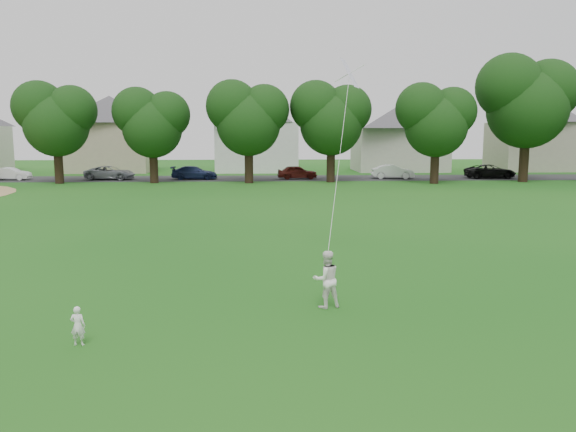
{
  "coord_description": "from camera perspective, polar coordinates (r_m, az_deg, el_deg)",
  "views": [
    {
      "loc": [
        0.44,
        -10.98,
        4.22
      ],
      "look_at": [
        1.07,
        2.0,
        2.3
      ],
      "focal_mm": 35.0,
      "sensor_mm": 36.0,
      "label": 1
    }
  ],
  "objects": [
    {
      "name": "ground",
      "position": [
        11.77,
        -4.86,
        -12.63
      ],
      "size": [
        160.0,
        160.0,
        0.0
      ],
      "primitive_type": "plane",
      "color": "#125112",
      "rests_on": "ground"
    },
    {
      "name": "street",
      "position": [
        53.15,
        -3.23,
        3.85
      ],
      "size": [
        90.0,
        7.0,
        0.01
      ],
      "primitive_type": "cube",
      "color": "#2D2D30",
      "rests_on": "ground"
    },
    {
      "name": "toddler",
      "position": [
        12.18,
        -20.57,
        -10.4
      ],
      "size": [
        0.31,
        0.21,
        0.81
      ],
      "primitive_type": "imported",
      "rotation": [
        0.0,
        0.0,
        3.09
      ],
      "color": "white",
      "rests_on": "ground"
    },
    {
      "name": "older_boy",
      "position": [
        13.75,
        3.9,
        -6.42
      ],
      "size": [
        0.81,
        0.71,
        1.41
      ],
      "primitive_type": "imported",
      "rotation": [
        0.0,
        0.0,
        3.43
      ],
      "color": "white",
      "rests_on": "ground"
    },
    {
      "name": "kite",
      "position": [
        16.04,
        5.28,
        6.09
      ],
      "size": [
        1.09,
        3.25,
        7.52
      ],
      "color": "white",
      "rests_on": "ground"
    },
    {
      "name": "tree_row",
      "position": [
        47.71,
        0.37,
        10.74
      ],
      "size": [
        80.88,
        8.8,
        11.25
      ],
      "color": "black",
      "rests_on": "ground"
    },
    {
      "name": "parked_cars",
      "position": [
        52.18,
        -5.76,
        4.43
      ],
      "size": [
        56.7,
        2.45,
        1.29
      ],
      "color": "black",
      "rests_on": "ground"
    },
    {
      "name": "house_row",
      "position": [
        63.03,
        -0.64,
        9.05
      ],
      "size": [
        76.97,
        14.18,
        9.92
      ],
      "color": "silver",
      "rests_on": "ground"
    }
  ]
}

